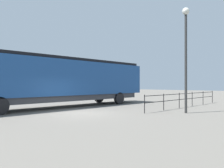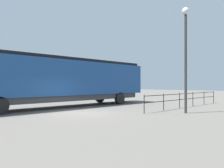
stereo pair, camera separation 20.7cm
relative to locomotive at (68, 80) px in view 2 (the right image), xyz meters
name	(u,v)px [view 2 (the right image)]	position (x,y,z in m)	size (l,w,h in m)	color
ground_plane	(79,113)	(4.06, -2.01, -2.24)	(120.00, 120.00, 0.00)	#666059
locomotive	(68,80)	(0.00, 0.00, 0.00)	(3.04, 16.71, 3.96)	navy
lamp_post	(186,44)	(8.96, 2.78, 2.21)	(0.46, 0.46, 6.78)	#2D2D2D
platform_fence	(187,97)	(7.13, 6.57, -1.45)	(0.05, 11.56, 1.19)	black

